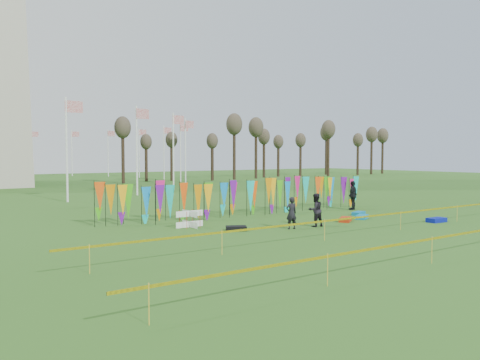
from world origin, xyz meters
TOP-DOWN VIEW (x-y plane):
  - ground at (0.00, 0.00)m, footprint 160.00×160.00m
  - banner_row at (0.28, 6.85)m, footprint 18.64×0.64m
  - caution_tape_near at (-0.22, -1.91)m, footprint 26.00×0.02m
  - caution_tape_far at (-0.22, -6.92)m, footprint 26.00×0.02m
  - tree_line at (32.00, 44.00)m, footprint 53.92×1.92m
  - box_kite at (-5.04, 4.44)m, footprint 0.77×0.77m
  - person_left at (-1.20, 1.23)m, footprint 0.64×0.52m
  - person_mid at (0.29, 1.13)m, footprint 0.86×0.59m
  - person_right at (7.41, 5.09)m, footprint 1.27×0.99m
  - kite_bag_turquoise at (4.50, 1.79)m, footprint 1.19×0.99m
  - kite_bag_blue at (6.78, -1.36)m, footprint 1.11×0.60m
  - kite_bag_red at (2.93, 1.56)m, footprint 1.28×1.11m
  - kite_bag_black at (-3.68, 2.32)m, footprint 1.11×0.94m
  - kite_bag_teal at (5.64, 3.04)m, footprint 1.13×0.82m

SIDE VIEW (x-z plane):
  - ground at x=0.00m, z-range 0.00..0.00m
  - kite_bag_teal at x=5.64m, z-range 0.00..0.20m
  - kite_bag_turquoise at x=4.50m, z-range 0.00..0.21m
  - kite_bag_red at x=2.93m, z-range 0.00..0.22m
  - kite_bag_black at x=-3.68m, z-range 0.00..0.22m
  - kite_bag_blue at x=6.78m, z-range 0.00..0.23m
  - box_kite at x=-5.04m, z-range 0.00..0.85m
  - caution_tape_near at x=-0.22m, z-range 0.33..1.23m
  - caution_tape_far at x=-0.22m, z-range 0.33..1.23m
  - person_left at x=-1.20m, z-range 0.00..1.56m
  - person_mid at x=0.29m, z-range 0.00..1.67m
  - person_right at x=7.41m, z-range 0.00..1.90m
  - banner_row at x=0.28m, z-range 0.17..2.27m
  - tree_line at x=32.00m, z-range 2.25..10.09m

